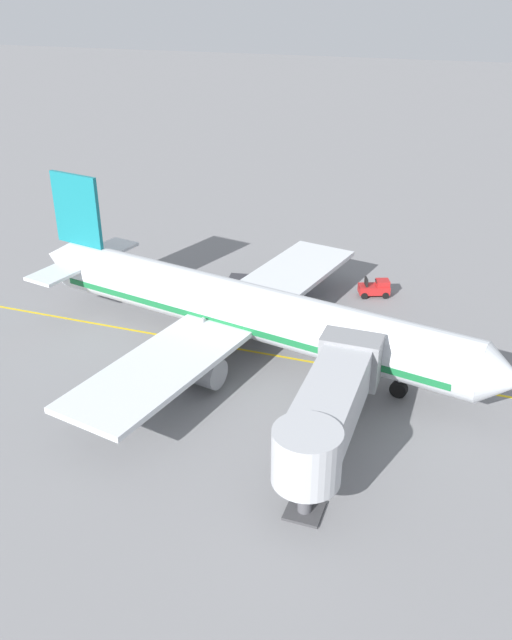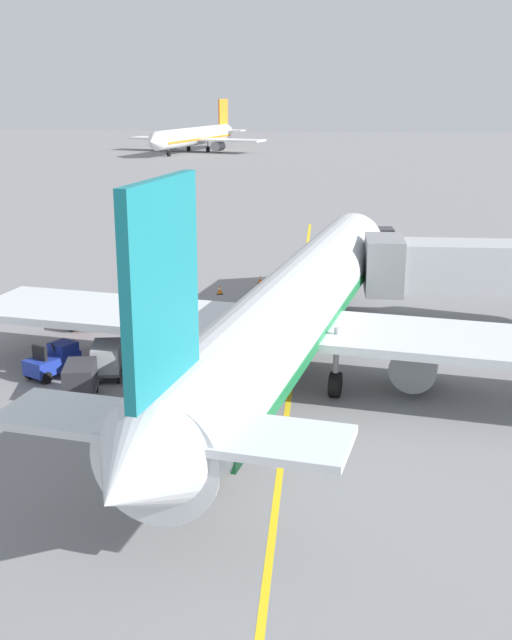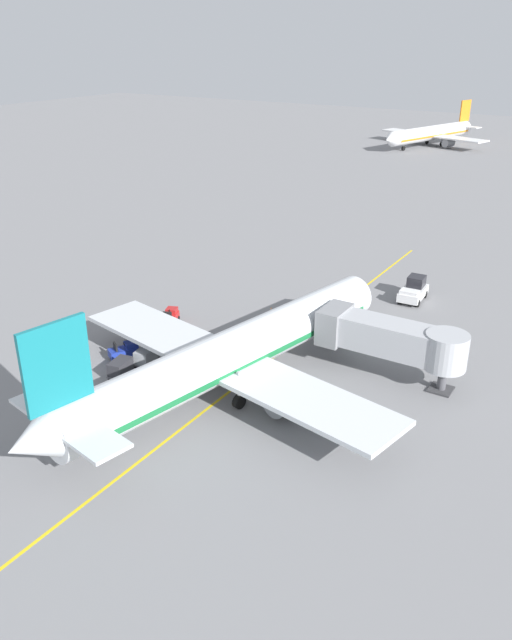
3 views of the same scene
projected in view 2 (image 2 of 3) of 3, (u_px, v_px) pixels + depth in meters
ground_plane at (293, 364)px, 37.94m from camera, size 400.00×400.00×0.00m
gate_lead_in_line at (293, 364)px, 37.94m from camera, size 0.24×80.00×0.01m
parked_airliner at (293, 311)px, 35.24m from camera, size 30.44×37.15×10.63m
jet_bridge at (477, 267)px, 42.49m from camera, size 12.17×3.50×4.98m
pushback_tractor at (383, 247)px, 59.71m from camera, size 2.45×4.52×2.40m
baggage_tug_lead at (79, 314)px, 43.71m from camera, size 2.05×2.77×1.62m
baggage_tug_trailing at (54, 360)px, 36.24m from camera, size 2.29×2.77×1.62m
baggage_cart_front at (107, 358)px, 35.91m from camera, size 1.66×2.97×1.58m
baggage_cart_second_in_train at (80, 378)px, 33.36m from camera, size 1.66×2.97×1.58m
ground_crew_wing_walker at (237, 324)px, 40.90m from camera, size 0.53×0.61×1.69m
safety_cone_nose_left at (280, 282)px, 52.58m from camera, size 0.36×0.36×0.59m
safety_cone_nose_right at (260, 279)px, 53.23m from camera, size 0.36×0.36×0.59m
safety_cone_wing_tip at (220, 290)px, 50.53m from camera, size 0.36×0.36×0.59m
distant_taxiing_airliner at (194, 137)px, 157.74m from camera, size 28.68×34.70×10.10m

